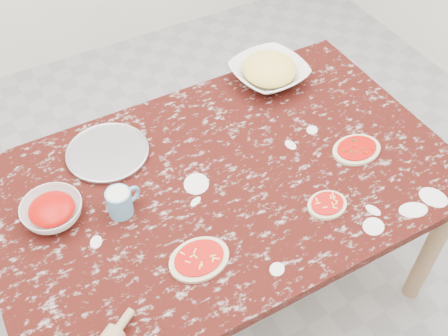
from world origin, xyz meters
TOP-DOWN VIEW (x-y plane):
  - ground at (0.00, 0.00)m, footprint 4.00×4.00m
  - worktable at (0.00, 0.00)m, footprint 1.60×1.00m
  - pizza_tray at (-0.31, 0.30)m, footprint 0.36×0.36m
  - sauce_bowl at (-0.57, 0.12)m, footprint 0.25×0.25m
  - cheese_bowl at (0.42, 0.38)m, footprint 0.32×0.32m
  - flour_mug at (-0.36, 0.03)m, footprint 0.12×0.08m
  - pizza_left at (-0.23, -0.26)m, footprint 0.20×0.16m
  - pizza_mid at (0.24, -0.27)m, footprint 0.14×0.11m
  - pizza_right at (0.48, -0.12)m, footprint 0.19×0.14m

SIDE VIEW (x-z plane):
  - ground at x=0.00m, z-range 0.00..0.00m
  - worktable at x=0.00m, z-range 0.29..1.04m
  - pizza_tray at x=-0.31m, z-range 0.75..0.76m
  - pizza_left at x=-0.23m, z-range 0.75..0.77m
  - pizza_mid at x=0.24m, z-range 0.75..0.77m
  - pizza_right at x=0.48m, z-range 0.75..0.77m
  - sauce_bowl at x=-0.57m, z-range 0.75..0.81m
  - cheese_bowl at x=0.42m, z-range 0.75..0.82m
  - flour_mug at x=-0.36m, z-range 0.75..0.85m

